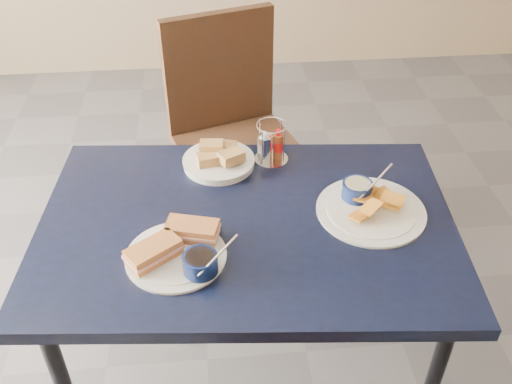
{
  "coord_description": "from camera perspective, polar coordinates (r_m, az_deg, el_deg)",
  "views": [
    {
      "loc": [
        -0.32,
        -1.31,
        1.81
      ],
      "look_at": [
        -0.2,
        -0.05,
        0.82
      ],
      "focal_mm": 40.0,
      "sensor_mm": 36.0,
      "label": 1
    }
  ],
  "objects": [
    {
      "name": "bread_basket",
      "position": [
        1.83,
        -3.73,
        3.29
      ],
      "size": [
        0.23,
        0.23,
        0.07
      ],
      "color": "white",
      "rests_on": "dining_table"
    },
    {
      "name": "plantain_plate",
      "position": [
        1.69,
        11.07,
        -1.15
      ],
      "size": [
        0.32,
        0.32,
        0.12
      ],
      "color": "white",
      "rests_on": "dining_table"
    },
    {
      "name": "chair_far",
      "position": [
        2.42,
        -1.92,
        7.22
      ],
      "size": [
        0.59,
        0.58,
        1.0
      ],
      "color": "#321C10",
      "rests_on": "ground"
    },
    {
      "name": "ground",
      "position": [
        2.26,
        5.04,
        -15.58
      ],
      "size": [
        6.0,
        6.0,
        0.0
      ],
      "primitive_type": "plane",
      "color": "#525257",
      "rests_on": "ground"
    },
    {
      "name": "condiment_caddy",
      "position": [
        1.83,
        1.4,
        4.7
      ],
      "size": [
        0.11,
        0.11,
        0.14
      ],
      "color": "silver",
      "rests_on": "dining_table"
    },
    {
      "name": "sandwich_plate",
      "position": [
        1.51,
        -7.67,
        -5.76
      ],
      "size": [
        0.3,
        0.27,
        0.12
      ],
      "color": "white",
      "rests_on": "dining_table"
    },
    {
      "name": "dining_table",
      "position": [
        1.67,
        -0.9,
        -4.66
      ],
      "size": [
        1.24,
        0.88,
        0.75
      ],
      "color": "black",
      "rests_on": "ground"
    }
  ]
}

